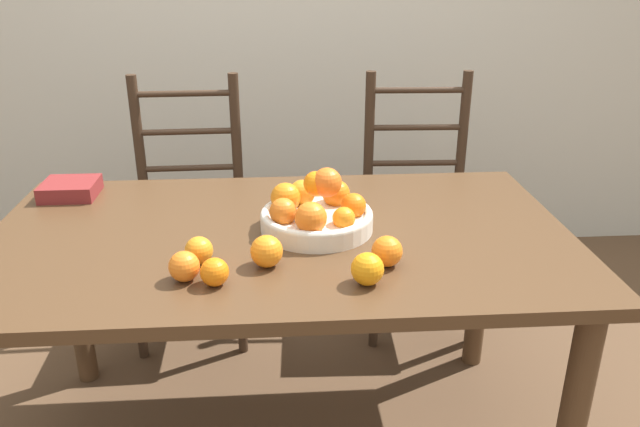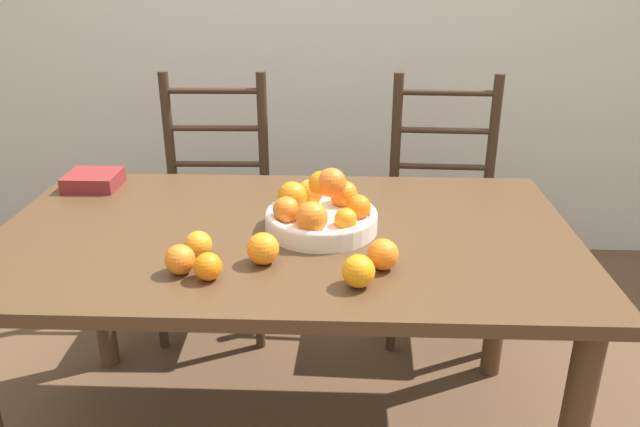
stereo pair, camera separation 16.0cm
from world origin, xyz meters
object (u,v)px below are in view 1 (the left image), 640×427
orange_loose_4 (216,272)px  book_stack (71,189)px  orange_loose_5 (200,250)px  orange_loose_1 (369,269)px  orange_loose_3 (388,251)px  chair_left (190,216)px  chair_right (419,209)px  fruit_bowl (317,211)px  orange_loose_2 (185,266)px  orange_loose_0 (268,251)px

orange_loose_4 → book_stack: (-0.50, 0.60, -0.01)m
orange_loose_5 → book_stack: 0.67m
orange_loose_1 → book_stack: (-0.85, 0.62, -0.01)m
orange_loose_3 → book_stack: bearing=149.5°
chair_left → chair_right: same height
orange_loose_3 → orange_loose_4: 0.41m
fruit_bowl → orange_loose_2: fruit_bowl is taller
chair_right → book_stack: (-1.20, -0.40, 0.27)m
orange_loose_2 → orange_loose_5: (0.02, 0.08, -0.00)m
orange_loose_0 → orange_loose_2: bearing=-162.8°
chair_right → chair_left: bearing=-177.8°
orange_loose_0 → orange_loose_1: size_ratio=1.03×
orange_loose_0 → orange_loose_3: orange_loose_0 is taller
orange_loose_5 → chair_right: size_ratio=0.07×
orange_loose_2 → orange_loose_5: orange_loose_2 is taller
book_stack → orange_loose_5: bearing=-47.3°
orange_loose_1 → chair_left: (-0.55, 1.02, -0.28)m
orange_loose_1 → book_stack: size_ratio=0.47×
orange_loose_1 → orange_loose_0: bearing=155.4°
orange_loose_4 → chair_right: (0.70, 1.00, -0.28)m
orange_loose_5 → chair_right: 1.20m
orange_loose_0 → orange_loose_4: size_ratio=1.19×
orange_loose_4 → chair_left: bearing=101.3°
chair_left → chair_right: 0.90m
book_stack → orange_loose_1: bearing=-36.3°
orange_loose_1 → orange_loose_4: (-0.35, 0.02, -0.01)m
orange_loose_3 → fruit_bowl: bearing=124.9°
orange_loose_0 → chair_right: chair_right is taller
orange_loose_0 → chair_right: bearing=57.3°
fruit_bowl → orange_loose_3: 0.28m
orange_loose_3 → book_stack: 1.05m
orange_loose_2 → chair_right: bearing=51.4°
orange_loose_1 → orange_loose_3: bearing=55.6°
orange_loose_5 → chair_right: chair_right is taller
orange_loose_1 → orange_loose_3: (0.06, 0.09, -0.00)m
fruit_bowl → orange_loose_1: 0.33m
orange_loose_2 → orange_loose_4: orange_loose_2 is taller
orange_loose_1 → orange_loose_5: size_ratio=1.11×
orange_loose_4 → orange_loose_5: (-0.05, 0.11, 0.00)m
orange_loose_3 → orange_loose_5: (-0.45, 0.04, -0.00)m
orange_loose_3 → chair_left: 1.15m
orange_loose_0 → orange_loose_2: 0.20m
orange_loose_0 → orange_loose_3: (0.29, -0.02, -0.00)m
orange_loose_4 → chair_right: size_ratio=0.07×
chair_left → book_stack: size_ratio=6.15×
orange_loose_5 → chair_right: (0.75, 0.89, -0.28)m
orange_loose_0 → chair_right: 1.12m
orange_loose_1 → chair_left: bearing=118.2°
fruit_bowl → orange_loose_3: size_ratio=4.04×
orange_loose_1 → orange_loose_5: orange_loose_1 is taller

